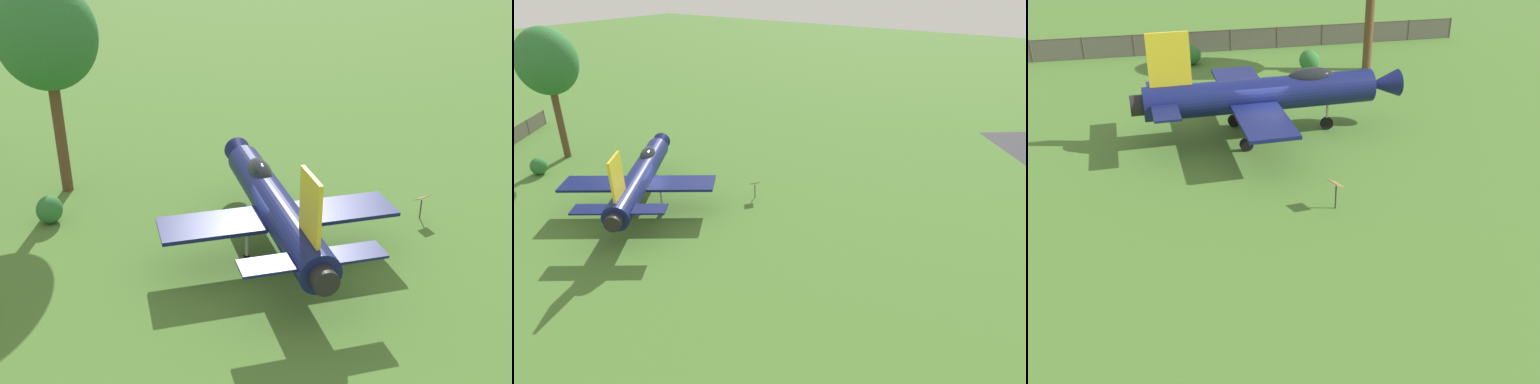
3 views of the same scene
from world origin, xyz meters
The scene contains 5 objects.
ground_plane centered at (0.00, 0.00, 0.00)m, with size 200.00×200.00×0.00m, color #47722D.
display_jet centered at (-0.19, 0.28, 2.05)m, with size 9.19×11.32×5.05m.
shade_tree centered at (-11.64, 2.21, 7.58)m, with size 4.67×4.43×10.15m.
shrub_near_fence centered at (-10.26, -1.01, 0.63)m, with size 1.11×1.23×1.27m.
info_plaque centered at (5.34, 5.00, 0.85)m, with size 0.68×0.72×1.14m.
Camera 2 is at (20.78, -16.14, 13.78)m, focal length 30.61 mm.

